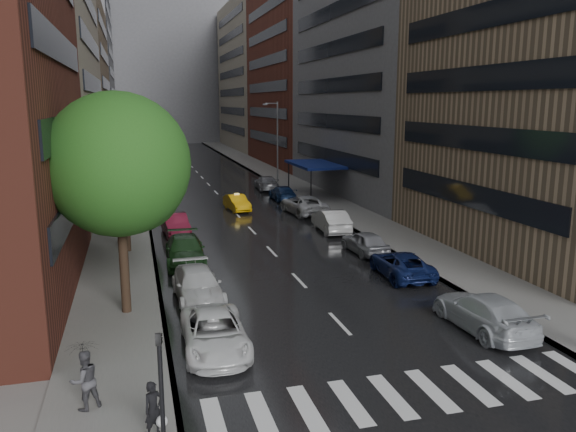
% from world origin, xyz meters
% --- Properties ---
extents(ground, '(220.00, 220.00, 0.00)m').
position_xyz_m(ground, '(0.00, 0.00, 0.00)').
color(ground, gray).
rests_on(ground, ground).
extents(road, '(14.00, 140.00, 0.01)m').
position_xyz_m(road, '(0.00, 50.00, 0.01)').
color(road, black).
rests_on(road, ground).
extents(sidewalk_left, '(4.00, 140.00, 0.15)m').
position_xyz_m(sidewalk_left, '(-9.00, 50.00, 0.07)').
color(sidewalk_left, gray).
rests_on(sidewalk_left, ground).
extents(sidewalk_right, '(4.00, 140.00, 0.15)m').
position_xyz_m(sidewalk_right, '(9.00, 50.00, 0.07)').
color(sidewalk_right, gray).
rests_on(sidewalk_right, ground).
extents(crosswalk, '(13.15, 2.80, 0.01)m').
position_xyz_m(crosswalk, '(0.20, -2.00, 0.01)').
color(crosswalk, silver).
rests_on(crosswalk, ground).
extents(buildings_left, '(8.00, 108.00, 38.00)m').
position_xyz_m(buildings_left, '(-15.00, 58.79, 15.99)').
color(buildings_left, maroon).
rests_on(buildings_left, ground).
extents(buildings_right, '(8.05, 109.10, 36.00)m').
position_xyz_m(buildings_right, '(15.00, 56.70, 15.03)').
color(buildings_right, '#937A5B').
rests_on(buildings_right, ground).
extents(building_far, '(40.00, 14.00, 32.00)m').
position_xyz_m(building_far, '(0.00, 118.00, 16.00)').
color(building_far, slate).
rests_on(building_far, ground).
extents(tree_near, '(6.01, 6.01, 9.57)m').
position_xyz_m(tree_near, '(-8.60, 7.44, 6.56)').
color(tree_near, '#382619').
rests_on(tree_near, ground).
extents(tree_mid, '(5.14, 5.14, 8.19)m').
position_xyz_m(tree_mid, '(-8.60, 17.98, 5.61)').
color(tree_mid, '#382619').
rests_on(tree_mid, ground).
extents(tree_far, '(5.17, 5.17, 8.24)m').
position_xyz_m(tree_far, '(-8.60, 29.88, 5.64)').
color(tree_far, '#382619').
rests_on(tree_far, ground).
extents(taxi, '(1.87, 4.21, 1.34)m').
position_xyz_m(taxi, '(0.33, 29.86, 0.67)').
color(taxi, '#E8A60C').
rests_on(taxi, ground).
extents(parked_cars_left, '(2.45, 24.08, 1.54)m').
position_xyz_m(parked_cars_left, '(-5.40, 11.15, 0.74)').
color(parked_cars_left, white).
rests_on(parked_cars_left, ground).
extents(parked_cars_right, '(3.11, 43.83, 1.61)m').
position_xyz_m(parked_cars_right, '(5.40, 21.02, 0.74)').
color(parked_cars_right, silver).
rests_on(parked_cars_right, ground).
extents(ped_bag_walker, '(0.70, 0.62, 1.57)m').
position_xyz_m(ped_bag_walker, '(-7.78, -2.42, 0.91)').
color(ped_bag_walker, black).
rests_on(ped_bag_walker, sidewalk_left).
extents(ped_black_umbrella, '(1.11, 1.02, 2.09)m').
position_xyz_m(ped_black_umbrella, '(-9.70, -0.47, 1.38)').
color(ped_black_umbrella, '#454449').
rests_on(ped_black_umbrella, sidewalk_left).
extents(traffic_light, '(0.18, 0.15, 3.45)m').
position_xyz_m(traffic_light, '(-7.60, -3.60, 2.23)').
color(traffic_light, black).
rests_on(traffic_light, sidewalk_left).
extents(street_lamp_left, '(1.74, 0.22, 9.00)m').
position_xyz_m(street_lamp_left, '(-7.72, 30.00, 4.89)').
color(street_lamp_left, gray).
rests_on(street_lamp_left, sidewalk_left).
extents(street_lamp_right, '(1.74, 0.22, 9.00)m').
position_xyz_m(street_lamp_right, '(7.72, 45.00, 4.89)').
color(street_lamp_right, gray).
rests_on(street_lamp_right, sidewalk_right).
extents(awning, '(4.00, 8.00, 3.12)m').
position_xyz_m(awning, '(8.98, 35.00, 3.13)').
color(awning, navy).
rests_on(awning, sidewalk_right).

